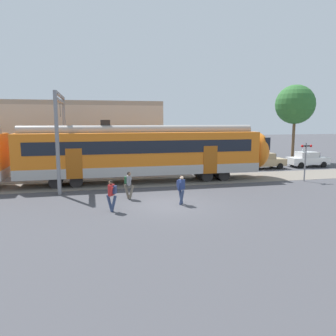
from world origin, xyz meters
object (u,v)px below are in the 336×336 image
crossing_signal (306,156)px  parked_car_white (308,159)px  pedestrian_grey (129,183)px  pedestrian_navy (181,187)px  pedestrian_red (112,193)px  parked_car_tan (264,161)px

crossing_signal → parked_car_white: bearing=52.3°
parked_car_white → pedestrian_grey: bearing=-153.7°
pedestrian_grey → pedestrian_navy: same height
pedestrian_navy → crossing_signal: 12.17m
pedestrian_grey → parked_car_white: (19.29, 9.52, -0.21)m
pedestrian_red → parked_car_white: pedestrian_red is taller
pedestrian_navy → pedestrian_red: bearing=-171.6°
pedestrian_red → parked_car_white: 23.74m
parked_car_white → crossing_signal: bearing=-127.7°
parked_car_white → pedestrian_navy: bearing=-145.3°
parked_car_tan → pedestrian_red: bearing=-142.3°
pedestrian_grey → pedestrian_navy: 3.36m
pedestrian_red → pedestrian_grey: (1.16, 2.54, 0.00)m
pedestrian_grey → pedestrian_navy: size_ratio=1.00×
pedestrian_red → crossing_signal: bearing=18.8°
pedestrian_navy → parked_car_tan: bearing=44.5°
pedestrian_navy → crossing_signal: crossing_signal is taller
crossing_signal → pedestrian_red: bearing=-161.2°
pedestrian_navy → parked_car_tan: 16.31m
pedestrian_navy → parked_car_white: 20.16m
pedestrian_grey → crossing_signal: (13.96, 2.61, 1.02)m
pedestrian_grey → crossing_signal: crossing_signal is taller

